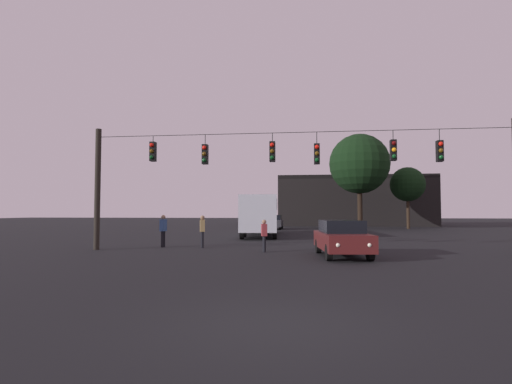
% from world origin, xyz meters
% --- Properties ---
extents(ground_plane, '(168.00, 168.00, 0.00)m').
position_xyz_m(ground_plane, '(0.00, 24.50, 0.00)').
color(ground_plane, black).
rests_on(ground_plane, ground).
extents(overhead_signal_span, '(19.73, 0.44, 6.01)m').
position_xyz_m(overhead_signal_span, '(-0.00, 12.02, 3.68)').
color(overhead_signal_span, black).
rests_on(overhead_signal_span, ground).
extents(city_bus, '(3.28, 11.15, 3.00)m').
position_xyz_m(city_bus, '(-2.95, 24.53, 1.87)').
color(city_bus, '#B7BCC6').
rests_on(city_bus, ground).
extents(car_near_right, '(2.25, 4.47, 1.52)m').
position_xyz_m(car_near_right, '(2.02, 10.45, 0.80)').
color(car_near_right, '#511919').
rests_on(car_near_right, ground).
extents(car_far_left, '(1.80, 4.34, 1.52)m').
position_xyz_m(car_far_left, '(-2.80, 35.73, 0.80)').
color(car_far_left, '#2D2D33').
rests_on(car_far_left, ground).
extents(pedestrian_crossing_left, '(0.31, 0.40, 1.70)m').
position_xyz_m(pedestrian_crossing_left, '(-6.97, 13.82, 0.97)').
color(pedestrian_crossing_left, black).
rests_on(pedestrian_crossing_left, ground).
extents(pedestrian_crossing_center, '(0.34, 0.42, 1.68)m').
position_xyz_m(pedestrian_crossing_center, '(-4.83, 13.78, 0.95)').
color(pedestrian_crossing_center, black).
rests_on(pedestrian_crossing_center, ground).
extents(pedestrian_crossing_right, '(0.32, 0.41, 1.51)m').
position_xyz_m(pedestrian_crossing_right, '(-1.40, 11.89, 0.84)').
color(pedestrian_crossing_right, black).
rests_on(pedestrian_crossing_right, ground).
extents(corner_building, '(19.87, 12.64, 6.53)m').
position_xyz_m(corner_building, '(7.00, 50.74, 3.27)').
color(corner_building, black).
rests_on(corner_building, ground).
extents(tree_left_silhouette, '(6.37, 6.37, 10.15)m').
position_xyz_m(tree_left_silhouette, '(6.29, 36.85, 6.94)').
color(tree_left_silhouette, black).
rests_on(tree_left_silhouette, ground).
extents(tree_behind_building, '(3.77, 3.77, 6.75)m').
position_xyz_m(tree_behind_building, '(11.70, 38.89, 4.84)').
color(tree_behind_building, '#2D2116').
rests_on(tree_behind_building, ground).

